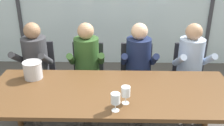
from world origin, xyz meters
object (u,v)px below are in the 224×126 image
at_px(chair_right_of_center, 189,72).
at_px(ice_bucket_primary, 33,70).
at_px(person_charcoal_jacket, 34,63).
at_px(wine_glass_near_bucket, 126,92).
at_px(person_navy_polo, 139,64).
at_px(dining_table, 111,96).
at_px(person_pale_blue_shirt, 192,64).
at_px(chair_center, 136,72).
at_px(person_olive_shirt, 87,63).
at_px(wine_glass_by_left_taster, 115,99).
at_px(chair_near_curtain, 39,70).
at_px(chair_left_of_center, 87,70).

xyz_separation_m(chair_right_of_center, ice_bucket_primary, (-1.90, -0.62, 0.31)).
height_order(person_charcoal_jacket, wine_glass_near_bucket, person_charcoal_jacket).
distance_m(person_navy_polo, ice_bucket_primary, 1.30).
relative_size(dining_table, person_pale_blue_shirt, 2.08).
distance_m(ice_bucket_primary, wine_glass_near_bucket, 1.12).
xyz_separation_m(dining_table, wine_glass_near_bucket, (0.14, -0.23, 0.18)).
xyz_separation_m(chair_center, person_olive_shirt, (-0.65, -0.13, 0.17)).
xyz_separation_m(person_pale_blue_shirt, wine_glass_by_left_taster, (-0.97, -1.09, 0.15)).
distance_m(person_olive_shirt, ice_bucket_primary, 0.73).
relative_size(person_charcoal_jacket, ice_bucket_primary, 5.76).
height_order(chair_near_curtain, chair_left_of_center, same).
height_order(chair_right_of_center, person_pale_blue_shirt, person_pale_blue_shirt).
height_order(person_olive_shirt, ice_bucket_primary, person_olive_shirt).
xyz_separation_m(ice_bucket_primary, wine_glass_near_bucket, (1.01, -0.49, 0.02)).
bearing_deg(wine_glass_by_left_taster, chair_center, 77.65).
height_order(chair_right_of_center, wine_glass_by_left_taster, wine_glass_by_left_taster).
bearing_deg(chair_left_of_center, chair_center, 1.67).
bearing_deg(person_pale_blue_shirt, chair_near_curtain, 169.95).
relative_size(dining_table, chair_near_curtain, 2.83).
bearing_deg(person_navy_polo, wine_glass_by_left_taster, -105.22).
xyz_separation_m(chair_left_of_center, person_pale_blue_shirt, (1.36, -0.15, 0.17)).
relative_size(person_charcoal_jacket, person_pale_blue_shirt, 1.00).
distance_m(chair_near_curtain, person_navy_polo, 1.38).
bearing_deg(person_olive_shirt, person_navy_polo, -3.88).
distance_m(dining_table, person_pale_blue_shirt, 1.26).
xyz_separation_m(dining_table, chair_near_curtain, (-1.02, 0.91, -0.14)).
height_order(chair_center, person_navy_polo, person_navy_polo).
xyz_separation_m(dining_table, chair_right_of_center, (1.03, 0.89, -0.14)).
xyz_separation_m(chair_center, person_navy_polo, (0.02, -0.13, 0.17)).
relative_size(person_olive_shirt, wine_glass_by_left_taster, 6.95).
bearing_deg(chair_center, person_pale_blue_shirt, -7.50).
bearing_deg(person_charcoal_jacket, chair_center, 10.63).
bearing_deg(person_charcoal_jacket, person_navy_polo, 5.18).
bearing_deg(wine_glass_near_bucket, ice_bucket_primary, 153.90).
relative_size(chair_left_of_center, chair_center, 1.00).
height_order(chair_left_of_center, person_olive_shirt, person_olive_shirt).
relative_size(chair_near_curtain, person_pale_blue_shirt, 0.74).
bearing_deg(person_olive_shirt, chair_left_of_center, 91.20).
distance_m(person_charcoal_jacket, ice_bucket_primary, 0.52).
relative_size(chair_near_curtain, person_olive_shirt, 0.74).
relative_size(chair_near_curtain, chair_left_of_center, 1.00).
height_order(dining_table, person_charcoal_jacket, person_charcoal_jacket).
bearing_deg(wine_glass_near_bucket, wine_glass_by_left_taster, -127.48).
bearing_deg(chair_right_of_center, person_navy_polo, -164.02).
height_order(chair_near_curtain, chair_right_of_center, same).
bearing_deg(wine_glass_by_left_taster, chair_near_curtain, 130.34).
distance_m(chair_right_of_center, person_olive_shirt, 1.39).
xyz_separation_m(chair_left_of_center, ice_bucket_primary, (-0.52, -0.63, 0.31)).
bearing_deg(dining_table, wine_glass_by_left_taster, -82.68).
bearing_deg(wine_glass_by_left_taster, chair_left_of_center, 107.53).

